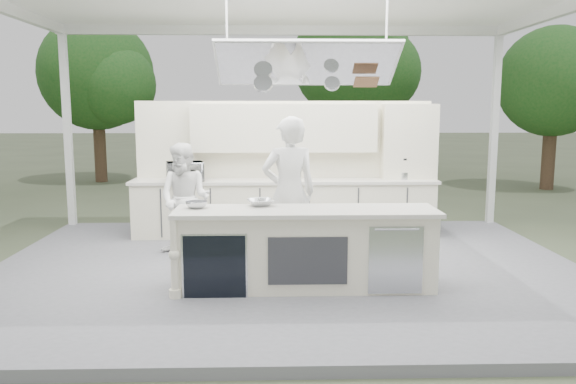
{
  "coord_description": "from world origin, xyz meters",
  "views": [
    {
      "loc": [
        -0.19,
        -7.39,
        2.24
      ],
      "look_at": [
        0.02,
        0.4,
        1.08
      ],
      "focal_mm": 35.0,
      "sensor_mm": 36.0,
      "label": 1
    }
  ],
  "objects_px": {
    "demo_island": "(304,249)",
    "back_counter": "(284,207)",
    "head_chef": "(289,193)",
    "sous_chef": "(185,199)"
  },
  "relations": [
    {
      "from": "demo_island",
      "to": "back_counter",
      "type": "xyz_separation_m",
      "value": [
        -0.18,
        2.81,
        0.0
      ]
    },
    {
      "from": "head_chef",
      "to": "sous_chef",
      "type": "distance_m",
      "value": 1.67
    },
    {
      "from": "demo_island",
      "to": "sous_chef",
      "type": "distance_m",
      "value": 2.34
    },
    {
      "from": "demo_island",
      "to": "head_chef",
      "type": "bearing_deg",
      "value": 99.71
    },
    {
      "from": "demo_island",
      "to": "back_counter",
      "type": "distance_m",
      "value": 2.82
    },
    {
      "from": "head_chef",
      "to": "sous_chef",
      "type": "height_order",
      "value": "head_chef"
    },
    {
      "from": "demo_island",
      "to": "back_counter",
      "type": "bearing_deg",
      "value": 93.63
    },
    {
      "from": "back_counter",
      "to": "head_chef",
      "type": "distance_m",
      "value": 1.99
    },
    {
      "from": "demo_island",
      "to": "sous_chef",
      "type": "relative_size",
      "value": 1.9
    },
    {
      "from": "head_chef",
      "to": "sous_chef",
      "type": "xyz_separation_m",
      "value": [
        -1.5,
        0.73,
        -0.2
      ]
    }
  ]
}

